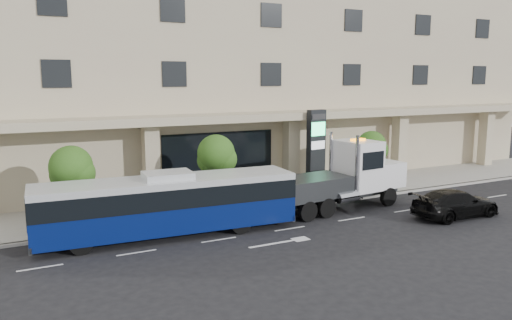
# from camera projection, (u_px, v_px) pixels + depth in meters

# --- Properties ---
(ground) EXTENTS (120.00, 120.00, 0.00)m
(ground) POSITION_uv_depth(u_px,v_px,m) (276.00, 221.00, 27.29)
(ground) COLOR black
(ground) RESTS_ON ground
(sidewalk) EXTENTS (120.00, 6.00, 0.15)m
(sidewalk) POSITION_uv_depth(u_px,v_px,m) (238.00, 200.00, 31.68)
(sidewalk) COLOR gray
(sidewalk) RESTS_ON ground
(curb) EXTENTS (120.00, 0.30, 0.15)m
(curb) POSITION_uv_depth(u_px,v_px,m) (259.00, 211.00, 29.04)
(curb) COLOR gray
(curb) RESTS_ON ground
(convention_center) EXTENTS (60.00, 17.60, 20.00)m
(convention_center) POSITION_uv_depth(u_px,v_px,m) (181.00, 49.00, 39.24)
(convention_center) COLOR tan
(convention_center) RESTS_ON ground
(tree_left) EXTENTS (2.27, 2.20, 4.22)m
(tree_left) POSITION_uv_depth(u_px,v_px,m) (72.00, 170.00, 25.50)
(tree_left) COLOR #422B19
(tree_left) RESTS_ON sidewalk
(tree_mid) EXTENTS (2.28, 2.20, 4.38)m
(tree_mid) POSITION_uv_depth(u_px,v_px,m) (217.00, 156.00, 29.04)
(tree_mid) COLOR #422B19
(tree_mid) RESTS_ON sidewalk
(tree_right) EXTENTS (2.10, 2.00, 4.04)m
(tree_right) POSITION_uv_depth(u_px,v_px,m) (372.00, 148.00, 34.20)
(tree_right) COLOR #422B19
(tree_right) RESTS_ON sidewalk
(city_bus) EXTENTS (12.88, 3.45, 3.23)m
(city_bus) POSITION_uv_depth(u_px,v_px,m) (168.00, 204.00, 24.57)
(city_bus) COLOR black
(city_bus) RESTS_ON ground
(tow_truck) EXTENTS (10.02, 3.30, 4.54)m
(tow_truck) POSITION_uv_depth(u_px,v_px,m) (346.00, 177.00, 29.91)
(tow_truck) COLOR #2D3033
(tow_truck) RESTS_ON ground
(black_sedan) EXTENTS (5.43, 2.27, 1.57)m
(black_sedan) POSITION_uv_depth(u_px,v_px,m) (456.00, 203.00, 28.05)
(black_sedan) COLOR black
(black_sedan) RESTS_ON ground
(signage_pylon) EXTENTS (1.43, 0.71, 5.49)m
(signage_pylon) POSITION_uv_depth(u_px,v_px,m) (316.00, 149.00, 34.03)
(signage_pylon) COLOR black
(signage_pylon) RESTS_ON sidewalk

